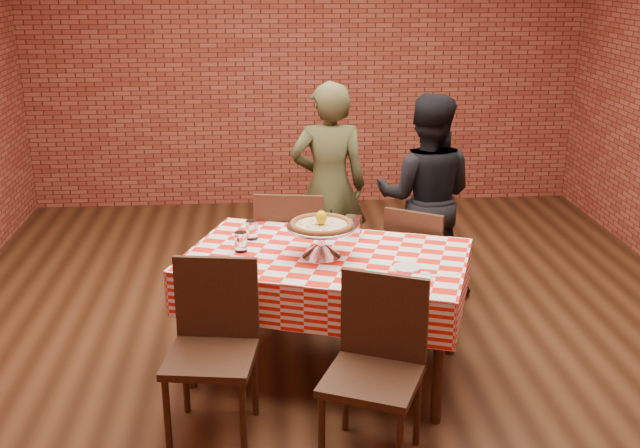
# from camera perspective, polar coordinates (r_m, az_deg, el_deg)

# --- Properties ---
(ground) EXTENTS (6.00, 6.00, 0.00)m
(ground) POSITION_cam_1_polar(r_m,az_deg,el_deg) (5.18, 1.01, -8.21)
(ground) COLOR black
(ground) RESTS_ON ground
(back_wall) EXTENTS (5.50, 0.00, 5.50)m
(back_wall) POSITION_cam_1_polar(r_m,az_deg,el_deg) (7.65, -1.09, 12.10)
(back_wall) COLOR maroon
(back_wall) RESTS_ON ground
(table) EXTENTS (1.81, 1.42, 0.75)m
(table) POSITION_cam_1_polar(r_m,az_deg,el_deg) (4.59, 0.47, -6.74)
(table) COLOR #382216
(table) RESTS_ON ground
(tablecloth) EXTENTS (1.86, 1.47, 0.27)m
(tablecloth) POSITION_cam_1_polar(r_m,az_deg,el_deg) (4.49, 0.48, -3.91)
(tablecloth) COLOR red
(tablecloth) RESTS_ON table
(pizza_stand) EXTENTS (0.52, 0.52, 0.18)m
(pizza_stand) POSITION_cam_1_polar(r_m,az_deg,el_deg) (4.38, 0.10, -1.30)
(pizza_stand) COLOR silver
(pizza_stand) RESTS_ON tablecloth
(pizza) EXTENTS (0.47, 0.47, 0.03)m
(pizza) POSITION_cam_1_polar(r_m,az_deg,el_deg) (4.35, 0.10, -0.11)
(pizza) COLOR beige
(pizza) RESTS_ON pizza_stand
(lemon) EXTENTS (0.08, 0.08, 0.08)m
(lemon) POSITION_cam_1_polar(r_m,az_deg,el_deg) (4.33, 0.10, 0.48)
(lemon) COLOR yellow
(lemon) RESTS_ON pizza
(water_glass_left) EXTENTS (0.09, 0.09, 0.12)m
(water_glass_left) POSITION_cam_1_polar(r_m,az_deg,el_deg) (4.48, -5.96, -1.33)
(water_glass_left) COLOR white
(water_glass_left) RESTS_ON tablecloth
(water_glass_right) EXTENTS (0.09, 0.09, 0.12)m
(water_glass_right) POSITION_cam_1_polar(r_m,az_deg,el_deg) (4.68, -5.13, -0.45)
(water_glass_right) COLOR white
(water_glass_right) RESTS_ON tablecloth
(side_plate) EXTENTS (0.19, 0.19, 0.01)m
(side_plate) POSITION_cam_1_polar(r_m,az_deg,el_deg) (4.26, 6.53, -3.26)
(side_plate) COLOR white
(side_plate) RESTS_ON tablecloth
(sweetener_packet_a) EXTENTS (0.06, 0.05, 0.00)m
(sweetener_packet_a) POSITION_cam_1_polar(r_m,az_deg,el_deg) (4.20, 7.89, -3.68)
(sweetener_packet_a) COLOR white
(sweetener_packet_a) RESTS_ON tablecloth
(sweetener_packet_b) EXTENTS (0.05, 0.04, 0.00)m
(sweetener_packet_b) POSITION_cam_1_polar(r_m,az_deg,el_deg) (4.18, 8.59, -3.86)
(sweetener_packet_b) COLOR white
(sweetener_packet_b) RESTS_ON tablecloth
(condiment_caddy) EXTENTS (0.12, 0.10, 0.14)m
(condiment_caddy) POSITION_cam_1_polar(r_m,az_deg,el_deg) (4.69, 2.50, -0.22)
(condiment_caddy) COLOR silver
(condiment_caddy) RESTS_ON tablecloth
(chair_near_left) EXTENTS (0.50, 0.50, 0.93)m
(chair_near_left) POSITION_cam_1_polar(r_m,az_deg,el_deg) (3.99, -8.19, -9.74)
(chair_near_left) COLOR #382216
(chair_near_left) RESTS_ON ground
(chair_near_right) EXTENTS (0.59, 0.59, 0.93)m
(chair_near_right) POSITION_cam_1_polar(r_m,az_deg,el_deg) (3.77, 3.92, -11.38)
(chair_near_right) COLOR #382216
(chair_near_right) RESTS_ON ground
(chair_far_left) EXTENTS (0.52, 0.52, 0.94)m
(chair_far_left) POSITION_cam_1_polar(r_m,az_deg,el_deg) (5.29, -2.08, -2.04)
(chair_far_left) COLOR #382216
(chair_far_left) RESTS_ON ground
(chair_far_right) EXTENTS (0.55, 0.55, 0.87)m
(chair_far_right) POSITION_cam_1_polar(r_m,az_deg,el_deg) (5.16, 7.58, -3.16)
(chair_far_right) COLOR #382216
(chair_far_right) RESTS_ON ground
(diner_olive) EXTENTS (0.58, 0.38, 1.57)m
(diner_olive) POSITION_cam_1_polar(r_m,az_deg,el_deg) (5.67, 0.65, 2.82)
(diner_olive) COLOR #414425
(diner_olive) RESTS_ON ground
(diner_black) EXTENTS (0.86, 0.75, 1.51)m
(diner_black) POSITION_cam_1_polar(r_m,az_deg,el_deg) (5.56, 7.91, 1.98)
(diner_black) COLOR black
(diner_black) RESTS_ON ground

